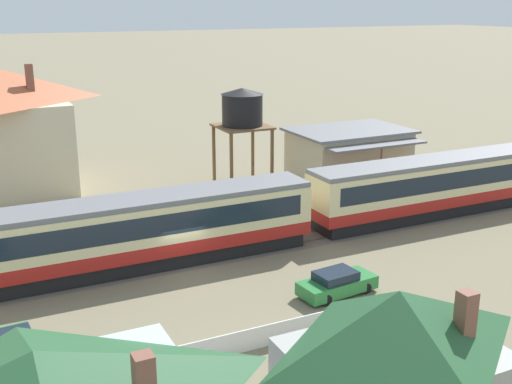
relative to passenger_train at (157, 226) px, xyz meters
The scene contains 8 objects.
ground_plane 2.80m from the passenger_train, 47.05° to the right, with size 600.00×600.00×0.00m, color #7A7056.
passenger_train is the anchor object (origin of this frame).
railway_track 11.42m from the passenger_train, ahead, with size 117.71×3.60×0.04m.
station_building 21.37m from the passenger_train, 25.17° to the left, with size 9.51×7.88×4.78m.
water_tower 17.19m from the passenger_train, 47.87° to the left, with size 4.08×4.08×8.23m.
cottage_dark_green_roof_2 18.74m from the passenger_train, 81.87° to the right, with size 7.66×5.71×5.58m.
parked_car_green 10.93m from the passenger_train, 48.60° to the right, with size 4.39×2.14×1.32m.
parked_car_green_2 11.86m from the passenger_train, 138.53° to the right, with size 2.30×4.36×1.31m.
Camera 1 is at (-11.28, -32.81, 14.82)m, focal length 45.00 mm.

